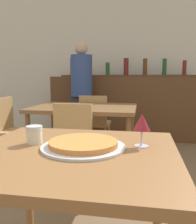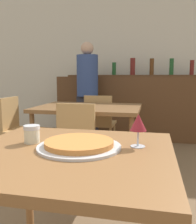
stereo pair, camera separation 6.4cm
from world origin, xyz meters
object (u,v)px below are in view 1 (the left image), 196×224
at_px(chair_far_side_left, 12,126).
at_px(person_standing, 82,90).
at_px(chair_far_side_back, 95,120).
at_px(pizza_tray, 83,145).
at_px(wine_glass, 142,123).
at_px(chair_far_side_front, 70,142).
at_px(cheese_shaker, 34,135).

bearing_deg(chair_far_side_left, person_standing, -27.88).
relative_size(chair_far_side_back, pizza_tray, 2.11).
bearing_deg(chair_far_side_left, pizza_tray, -142.04).
bearing_deg(wine_glass, chair_far_side_front, 123.75).
height_order(chair_far_side_front, cheese_shaker, cheese_shaker).
bearing_deg(pizza_tray, wine_glass, 16.61).
relative_size(person_standing, wine_glass, 10.25).
xyz_separation_m(chair_far_side_front, chair_far_side_back, (0.00, 1.21, 0.00)).
height_order(chair_far_side_front, chair_far_side_back, same).
height_order(cheese_shaker, person_standing, person_standing).
bearing_deg(person_standing, pizza_tray, -75.96).
bearing_deg(chair_far_side_front, cheese_shaker, -82.98).
distance_m(chair_far_side_front, wine_glass, 1.24).
distance_m(cheese_shaker, wine_glass, 0.53).
height_order(chair_far_side_left, person_standing, person_standing).
xyz_separation_m(chair_far_side_front, person_standing, (-0.31, 1.74, 0.39)).
bearing_deg(chair_far_side_left, chair_far_side_back, -56.44).
xyz_separation_m(chair_far_side_front, chair_far_side_left, (-0.91, 0.60, 0.00)).
height_order(chair_far_side_back, person_standing, person_standing).
bearing_deg(chair_far_side_left, cheese_shaker, -147.46).
distance_m(pizza_tray, cheese_shaker, 0.26).
distance_m(chair_far_side_back, cheese_shaker, 2.26).
xyz_separation_m(chair_far_side_left, cheese_shaker, (1.04, -1.62, 0.32)).
bearing_deg(chair_far_side_back, person_standing, -59.30).
bearing_deg(pizza_tray, chair_far_side_back, 99.66).
xyz_separation_m(person_standing, wine_glass, (0.97, -2.71, -0.01)).
bearing_deg(pizza_tray, person_standing, 104.04).
xyz_separation_m(chair_far_side_left, wine_glass, (1.57, -1.58, 0.39)).
bearing_deg(cheese_shaker, wine_glass, 4.52).
relative_size(cheese_shaker, person_standing, 0.05).
bearing_deg(cheese_shaker, chair_far_side_back, 93.22).
xyz_separation_m(chair_far_side_back, pizza_tray, (0.39, -2.27, 0.29)).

